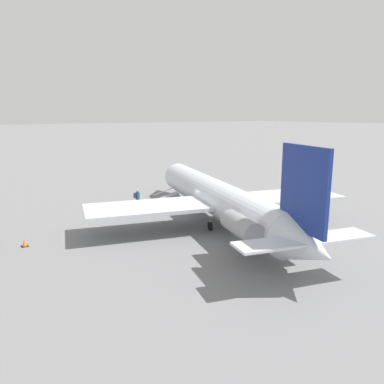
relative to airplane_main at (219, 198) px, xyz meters
The scene contains 6 objects.
ground_plane 2.26m from the airplane_main, 15.55° to the right, with size 600.00×600.00×0.00m, color slate.
airplane_main is the anchor object (origin of this frame).
boarding_stairs 8.23m from the airplane_main, 13.04° to the left, with size 2.04×4.14×1.71m.
passenger 8.67m from the airplane_main, 19.87° to the left, with size 0.41×0.56×1.74m.
traffic_cone_near_stairs 9.91m from the airplane_main, 32.38° to the left, with size 0.57×0.57×0.63m.
traffic_cone_near_cart 13.86m from the airplane_main, 76.17° to the left, with size 0.42×0.42×0.46m.
Camera 1 is at (-22.54, 17.58, 8.40)m, focal length 35.00 mm.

